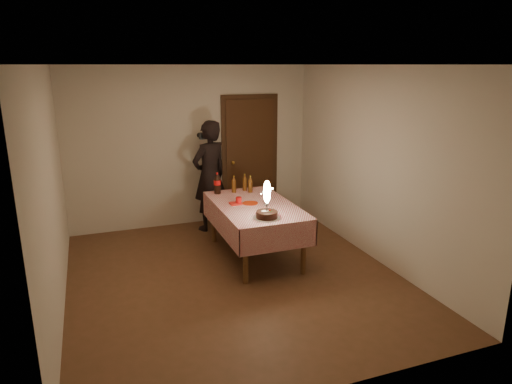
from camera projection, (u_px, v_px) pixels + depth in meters
ground at (235, 277)px, 5.78m from camera, size 4.00×4.50×0.01m
room_shell at (234, 147)px, 5.41m from camera, size 4.04×4.54×2.62m
dining_table at (255, 211)px, 6.24m from camera, size 1.02×1.72×0.76m
birthday_cake at (267, 209)px, 5.63m from camera, size 0.34×0.34×0.48m
red_plate at (250, 203)px, 6.26m from camera, size 0.22×0.22×0.01m
red_cup at (239, 201)px, 6.21m from camera, size 0.08×0.08×0.10m
clear_cup at (266, 202)px, 6.17m from camera, size 0.07×0.07×0.09m
napkin_stack at (236, 204)px, 6.21m from camera, size 0.15×0.15×0.02m
cola_bottle at (217, 184)px, 6.69m from camera, size 0.10×0.10×0.32m
amber_bottle_left at (234, 185)px, 6.77m from camera, size 0.06×0.06×0.25m
amber_bottle_right at (250, 185)px, 6.77m from camera, size 0.06×0.06×0.25m
amber_bottle_mid at (245, 183)px, 6.87m from camera, size 0.06×0.06×0.25m
photographer at (210, 176)px, 7.27m from camera, size 0.77×0.66×1.77m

